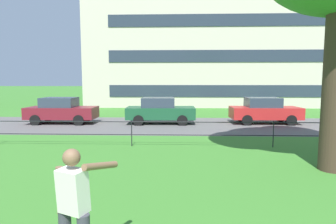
% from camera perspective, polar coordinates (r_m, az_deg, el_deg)
% --- Properties ---
extents(street_strip, '(80.00, 6.59, 0.01)m').
position_cam_1_polar(street_strip, '(16.46, 5.21, -2.61)').
color(street_strip, '#565454').
rests_on(street_strip, ground).
extents(park_fence, '(37.82, 0.04, 1.00)m').
position_cam_1_polar(park_fence, '(11.02, 6.76, -3.43)').
color(park_fence, black).
rests_on(park_fence, ground).
extents(person_thrower, '(0.73, 0.69, 1.67)m').
position_cam_1_polar(person_thrower, '(4.00, -18.16, -17.68)').
color(person_thrower, '#383842').
rests_on(person_thrower, ground).
extents(car_maroon_far_right, '(4.03, 1.86, 1.54)m').
position_cam_1_polar(car_maroon_far_right, '(18.17, -20.41, 0.31)').
color(car_maroon_far_right, maroon).
rests_on(car_maroon_far_right, ground).
extents(car_dark_green_right, '(4.05, 1.91, 1.54)m').
position_cam_1_polar(car_dark_green_right, '(16.95, -1.58, 0.31)').
color(car_dark_green_right, '#194C2D').
rests_on(car_dark_green_right, ground).
extents(car_red_far_left, '(4.02, 1.85, 1.54)m').
position_cam_1_polar(car_red_far_left, '(17.92, 18.61, 0.30)').
color(car_red_far_left, red).
rests_on(car_red_far_left, ground).
extents(apartment_building_background, '(32.59, 11.95, 13.20)m').
position_cam_1_polar(apartment_building_background, '(33.62, 14.67, 12.95)').
color(apartment_building_background, beige).
rests_on(apartment_building_background, ground).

